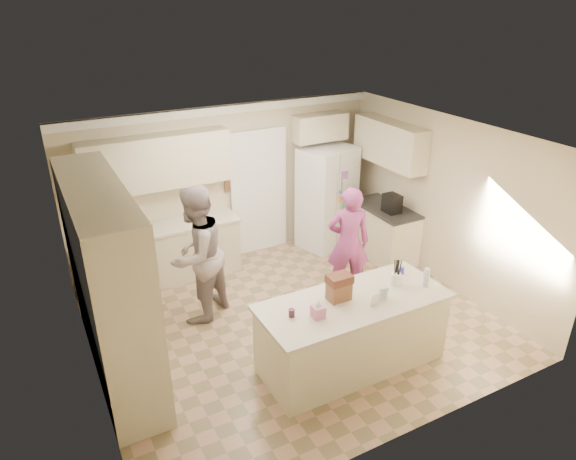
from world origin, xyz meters
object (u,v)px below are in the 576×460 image
refrigerator (327,198)px  utensil_crock (396,279)px  teen_boy (197,255)px  dollhouse_body (339,291)px  tissue_box (318,312)px  coffee_maker (392,203)px  island_base (352,334)px  teen_girl (348,243)px

refrigerator → utensil_crock: size_ratio=12.00×
teen_boy → dollhouse_body: bearing=87.5°
tissue_box → dollhouse_body: (0.40, 0.20, 0.04)m
refrigerator → coffee_maker: size_ratio=6.00×
island_base → teen_girl: teen_girl is taller
utensil_crock → tissue_box: size_ratio=1.07×
refrigerator → dollhouse_body: 3.32m
coffee_maker → teen_girl: size_ratio=0.17×
utensil_crock → tissue_box: bearing=-172.9°
coffee_maker → dollhouse_body: bearing=-140.7°
refrigerator → tissue_box: refrigerator is taller
teen_boy → teen_girl: size_ratio=1.13×
refrigerator → dollhouse_body: bearing=-135.6°
teen_boy → tissue_box: bearing=75.2°
utensil_crock → teen_girl: teen_girl is taller
refrigerator → island_base: (-1.49, -2.98, -0.46)m
coffee_maker → refrigerator: bearing=117.5°
dollhouse_body → utensil_crock: bearing=-3.6°
tissue_box → teen_girl: teen_girl is taller
teen_boy → teen_girl: teen_boy is taller
coffee_maker → teen_boy: bearing=-179.3°
coffee_maker → utensil_crock: 2.32m
refrigerator → teen_girl: (-0.62, -1.59, -0.04)m
dollhouse_body → teen_girl: size_ratio=0.15×
tissue_box → teen_boy: (-0.73, 1.96, -0.02)m
dollhouse_body → refrigerator: bearing=60.4°
island_base → tissue_box: 0.79m
island_base → utensil_crock: utensil_crock is taller
teen_girl → tissue_box: bearing=70.9°
tissue_box → teen_boy: size_ratio=0.07×
tissue_box → dollhouse_body: dollhouse_body is taller
refrigerator → island_base: refrigerator is taller
island_base → tissue_box: tissue_box is taller
coffee_maker → teen_boy: teen_boy is taller
tissue_box → teen_girl: (1.42, 1.49, -0.14)m
utensil_crock → dollhouse_body: size_ratio=0.58×
coffee_maker → island_base: 2.87m
teen_girl → coffee_maker: bearing=-132.2°
island_base → dollhouse_body: 0.62m
dollhouse_body → teen_girl: 1.65m
island_base → dollhouse_body: size_ratio=8.46×
teen_boy → utensil_crock: bearing=101.7°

